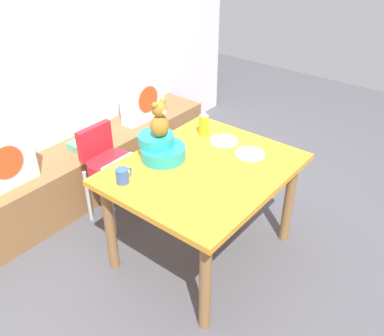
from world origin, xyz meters
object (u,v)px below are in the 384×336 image
Objects in this scene: dining_table at (204,180)px; ketchup_bottle at (204,124)px; pillow_floral_right at (142,97)px; dinner_plate_far at (250,154)px; teddy_bear at (160,120)px; highchair at (108,163)px; dinner_plate_near at (224,141)px; pillow_floral_left at (1,159)px; book_stack at (82,144)px; infant_seat_teal at (161,148)px; coffee_mug at (123,176)px.

dining_table is 0.49m from ketchup_bottle.
pillow_floral_right is 2.38× the size of ketchup_bottle.
teddy_bear is at bearing 131.91° from dinner_plate_far.
highchair is 0.89m from dinner_plate_near.
pillow_floral_left is 0.74m from highchair.
dinner_plate_near is at bearing -90.09° from ketchup_bottle.
ketchup_bottle is at bearing -67.66° from book_stack.
teddy_bear is (-0.00, -0.00, 0.21)m from infant_seat_teal.
dinner_plate_far is (1.04, -1.37, 0.07)m from pillow_floral_left.
ketchup_bottle is at bearing -3.06° from infant_seat_teal.
coffee_mug is (-0.80, 0.01, -0.04)m from ketchup_bottle.
dining_table is 9.91× the size of coffee_mug.
dinner_plate_far is at bearing -48.09° from teddy_bear.
ketchup_bottle reaches higher than dinner_plate_far.
dinner_plate_near is at bearing -55.50° from highchair.
teddy_bear is 1.25× the size of dinner_plate_far.
teddy_bear is 0.43m from coffee_mug.
pillow_floral_right is at bearing 61.06° from dining_table.
dinner_plate_far is at bearing -64.71° from highchair.
dining_table is at bearing -73.94° from teddy_bear.
teddy_bear is (-0.04, -0.94, 0.53)m from book_stack.
dinner_plate_far reaches higher than book_stack.
teddy_bear is at bearing -92.65° from book_stack.
pillow_floral_right is at bearing -1.68° from book_stack.
ketchup_bottle is 0.92× the size of dinner_plate_far.
dining_table is 1.50× the size of highchair.
infant_seat_teal is at bearing 176.94° from ketchup_bottle.
dinner_plate_far is at bearing -75.56° from book_stack.
book_stack is at bearing 87.35° from teddy_bear.
pillow_floral_left is 0.71m from book_stack.
book_stack is 1.25m from dining_table.
dinner_plate_near and dinner_plate_far have the same top height.
infant_seat_teal is (-0.76, -0.92, 0.13)m from pillow_floral_right.
dinner_plate_far is (0.45, -0.95, 0.22)m from highchair.
highchair is at bearing 58.87° from coffee_mug.
teddy_bear is 0.66m from dinner_plate_far.
dining_table is 4.76× the size of teddy_bear.
infant_seat_teal is 1.65× the size of dinner_plate_far.
infant_seat_teal is 1.32× the size of teddy_bear.
teddy_bear is at bearing 154.97° from dinner_plate_near.
pillow_floral_right is 1.33× the size of infant_seat_teal.
ketchup_bottle is at bearing 89.91° from dinner_plate_near.
dinner_plate_near is at bearing -25.03° from teddy_bear.
infant_seat_teal is 1.78× the size of ketchup_bottle.
ketchup_bottle reaches higher than book_stack.
pillow_floral_right is 2.20× the size of book_stack.
dining_table is at bearing -118.94° from pillow_floral_right.
book_stack is 1.00m from infant_seat_teal.
dining_table is 6.43× the size of ketchup_bottle.
coffee_mug is at bearing -177.33° from infant_seat_teal.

